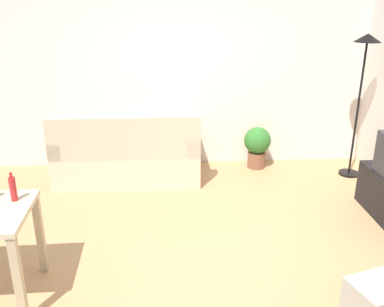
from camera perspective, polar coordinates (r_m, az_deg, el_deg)
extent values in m
cube|color=tan|center=(4.16, -0.98, -12.34)|extent=(5.20, 4.40, 0.02)
cube|color=silver|center=(5.76, -2.06, 11.60)|extent=(5.20, 0.10, 2.70)
cube|color=beige|center=(5.56, -8.47, -1.29)|extent=(1.80, 0.84, 0.40)
cube|color=#C0AD91|center=(5.08, -9.04, 2.09)|extent=(1.80, 0.16, 0.52)
cube|color=#C8B597|center=(5.43, -0.02, 1.92)|extent=(0.16, 0.84, 0.22)
cube|color=#C8B597|center=(5.58, -17.02, 1.51)|extent=(0.16, 0.84, 0.22)
cylinder|color=black|center=(6.03, 20.20, -2.49)|extent=(0.26, 0.26, 0.03)
cylinder|color=black|center=(5.77, 21.24, 5.35)|extent=(0.03, 0.03, 1.68)
cone|color=black|center=(5.62, 22.43, 14.11)|extent=(0.32, 0.32, 0.10)
cube|color=tan|center=(3.36, -22.17, -15.47)|extent=(0.06, 0.06, 0.72)
cube|color=tan|center=(3.86, -19.65, -10.12)|extent=(0.06, 0.06, 0.72)
cylinder|color=brown|center=(5.92, 8.59, -0.82)|extent=(0.24, 0.24, 0.22)
sphere|color=#2D6B28|center=(5.83, 8.73, 1.75)|extent=(0.36, 0.36, 0.36)
cube|color=#A8A399|center=(3.58, 24.07, -17.47)|extent=(0.56, 0.47, 0.30)
cylinder|color=#AD2323|center=(3.53, -22.79, -4.40)|extent=(0.05, 0.05, 0.19)
cylinder|color=#AD2323|center=(3.49, -23.06, -2.66)|extent=(0.02, 0.02, 0.04)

